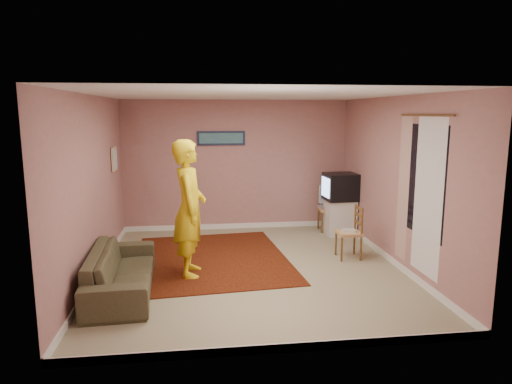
{
  "coord_description": "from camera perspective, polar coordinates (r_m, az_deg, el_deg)",
  "views": [
    {
      "loc": [
        -0.76,
        -6.61,
        2.36
      ],
      "look_at": [
        0.16,
        0.6,
        1.08
      ],
      "focal_mm": 32.0,
      "sensor_mm": 36.0,
      "label": 1
    }
  ],
  "objects": [
    {
      "name": "blue_throw",
      "position": [
        9.32,
        8.92,
        -0.24
      ],
      "size": [
        0.35,
        0.04,
        0.37
      ],
      "primitive_type": "cube",
      "color": "#85B4DA",
      "rests_on": "chair_a"
    },
    {
      "name": "picture_left",
      "position": [
        8.37,
        -17.28,
        3.97
      ],
      "size": [
        0.04,
        0.38,
        0.42
      ],
      "color": "#D0B68F",
      "rests_on": "wall_left"
    },
    {
      "name": "wall_front",
      "position": [
        4.31,
        3.14,
        -4.26
      ],
      "size": [
        4.5,
        0.02,
        2.6
      ],
      "primitive_type": "cube",
      "color": "#AC7174",
      "rests_on": "ground"
    },
    {
      "name": "chair_b",
      "position": [
        7.56,
        11.53,
        -4.26
      ],
      "size": [
        0.38,
        0.4,
        0.47
      ],
      "rotation": [
        0.0,
        0.0,
        -1.59
      ],
      "color": "tan",
      "rests_on": "ground"
    },
    {
      "name": "curtain_rod",
      "position": [
        6.43,
        20.42,
        9.01
      ],
      "size": [
        0.02,
        1.4,
        0.02
      ],
      "primitive_type": "cylinder",
      "rotation": [
        1.57,
        0.0,
        0.0
      ],
      "color": "brown",
      "rests_on": "wall_right"
    },
    {
      "name": "baseboard_back",
      "position": [
        9.42,
        -2.41,
        -4.25
      ],
      "size": [
        4.5,
        0.02,
        0.1
      ],
      "primitive_type": "cube",
      "color": "white",
      "rests_on": "ground"
    },
    {
      "name": "chair_a",
      "position": [
        9.22,
        9.13,
        -1.48
      ],
      "size": [
        0.42,
        0.4,
        0.49
      ],
      "rotation": [
        0.0,
        0.0,
        -0.04
      ],
      "color": "tan",
      "rests_on": "ground"
    },
    {
      "name": "crt_tv",
      "position": [
        8.91,
        10.51,
        0.65
      ],
      "size": [
        0.63,
        0.57,
        0.52
      ],
      "rotation": [
        0.0,
        0.0,
        0.05
      ],
      "color": "black",
      "rests_on": "tv_cabinet"
    },
    {
      "name": "area_rug",
      "position": [
        7.53,
        -5.36,
        -8.29
      ],
      "size": [
        2.58,
        3.11,
        0.02
      ],
      "primitive_type": "cube",
      "rotation": [
        0.0,
        0.0,
        0.09
      ],
      "color": "black",
      "rests_on": "ground"
    },
    {
      "name": "game_console",
      "position": [
        7.58,
        11.52,
        -4.74
      ],
      "size": [
        0.22,
        0.17,
        0.04
      ],
      "primitive_type": "cube",
      "rotation": [
        0.0,
        0.0,
        -0.11
      ],
      "color": "silver",
      "rests_on": "chair_b"
    },
    {
      "name": "wall_left",
      "position": [
        6.85,
        -19.72,
        0.49
      ],
      "size": [
        0.02,
        5.0,
        2.6
      ],
      "primitive_type": "cube",
      "color": "#AC7174",
      "rests_on": "ground"
    },
    {
      "name": "baseboard_front",
      "position": [
        4.78,
        2.97,
        -18.92
      ],
      "size": [
        4.5,
        0.02,
        0.1
      ],
      "primitive_type": "cube",
      "color": "white",
      "rests_on": "ground"
    },
    {
      "name": "picture_back",
      "position": [
        9.1,
        -4.38,
        6.72
      ],
      "size": [
        0.95,
        0.04,
        0.28
      ],
      "color": "#141C37",
      "rests_on": "wall_back"
    },
    {
      "name": "ground",
      "position": [
        7.06,
        -0.66,
        -9.57
      ],
      "size": [
        5.0,
        5.0,
        0.0
      ],
      "primitive_type": "plane",
      "color": "gray",
      "rests_on": "ground"
    },
    {
      "name": "tv_cabinet",
      "position": [
        9.02,
        10.43,
        -3.12
      ],
      "size": [
        0.54,
        0.49,
        0.68
      ],
      "primitive_type": "cube",
      "color": "silver",
      "rests_on": "ground"
    },
    {
      "name": "wall_right",
      "position": [
        7.34,
        17.05,
        1.23
      ],
      "size": [
        0.02,
        5.0,
        2.6
      ],
      "primitive_type": "cube",
      "color": "#AC7174",
      "rests_on": "ground"
    },
    {
      "name": "curtain_floral",
      "position": [
        7.02,
        17.94,
        0.39
      ],
      "size": [
        0.01,
        0.35,
        2.1
      ],
      "primitive_type": "cube",
      "color": "beige",
      "rests_on": "wall_right"
    },
    {
      "name": "curtain_sheer",
      "position": [
        6.41,
        20.7,
        -0.65
      ],
      "size": [
        0.01,
        0.75,
        2.1
      ],
      "primitive_type": "cube",
      "color": "white",
      "rests_on": "wall_right"
    },
    {
      "name": "window",
      "position": [
        6.51,
        20.3,
        1.33
      ],
      "size": [
        0.01,
        1.1,
        1.5
      ],
      "primitive_type": "cube",
      "color": "black",
      "rests_on": "wall_right"
    },
    {
      "name": "person",
      "position": [
        6.62,
        -8.31,
        -2.05
      ],
      "size": [
        0.49,
        0.74,
        1.98
      ],
      "primitive_type": "imported",
      "rotation": [
        0.0,
        0.0,
        1.55
      ],
      "color": "yellow",
      "rests_on": "ground"
    },
    {
      "name": "wall_back",
      "position": [
        9.2,
        -2.48,
        3.34
      ],
      "size": [
        4.5,
        0.02,
        2.6
      ],
      "primitive_type": "cube",
      "color": "#AC7174",
      "rests_on": "ground"
    },
    {
      "name": "sofa",
      "position": [
        6.36,
        -16.48,
        -9.41
      ],
      "size": [
        0.89,
        2.04,
        0.58
      ],
      "primitive_type": "imported",
      "rotation": [
        0.0,
        0.0,
        1.63
      ],
      "color": "#4B442D",
      "rests_on": "ground"
    },
    {
      "name": "baseboard_left",
      "position": [
        7.15,
        -19.05,
        -9.43
      ],
      "size": [
        0.02,
        5.0,
        0.1
      ],
      "primitive_type": "cube",
      "color": "white",
      "rests_on": "ground"
    },
    {
      "name": "dvd_player",
      "position": [
        9.23,
        9.12,
        -1.83
      ],
      "size": [
        0.44,
        0.36,
        0.06
      ],
      "primitive_type": "cube",
      "rotation": [
        0.0,
        0.0,
        0.27
      ],
      "color": "#B4B4BA",
      "rests_on": "chair_a"
    },
    {
      "name": "baseboard_right",
      "position": [
        7.61,
        16.5,
        -8.11
      ],
      "size": [
        0.02,
        5.0,
        0.1
      ],
      "primitive_type": "cube",
      "color": "white",
      "rests_on": "ground"
    },
    {
      "name": "ceiling",
      "position": [
        6.66,
        -0.71,
        12.04
      ],
      "size": [
        4.5,
        5.0,
        0.02
      ],
      "primitive_type": "cube",
      "color": "silver",
      "rests_on": "wall_back"
    }
  ]
}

